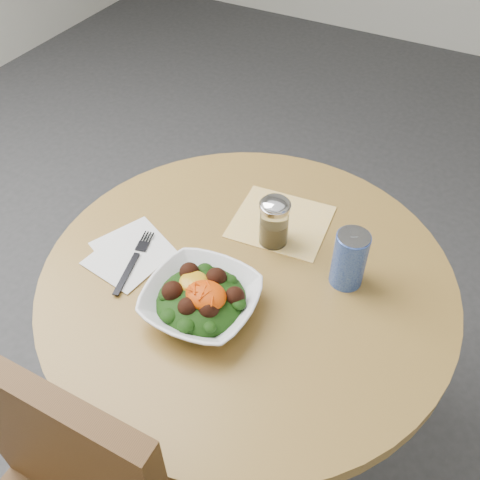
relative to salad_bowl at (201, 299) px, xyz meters
The scene contains 8 objects.
ground 0.79m from the salad_bowl, 73.12° to the left, with size 6.00×6.00×0.00m, color #323235.
table 0.26m from the salad_bowl, 73.12° to the left, with size 0.90×0.90×0.75m.
cloth_napkin 0.32m from the salad_bowl, 84.14° to the left, with size 0.22×0.20×0.00m, color #FCAC0D.
paper_napkins 0.23m from the salad_bowl, 165.41° to the left, with size 0.20×0.22×0.00m.
salad_bowl is the anchor object (origin of this frame).
fork 0.21m from the salad_bowl, 167.80° to the left, with size 0.06×0.19×0.00m.
spice_shaker 0.25m from the salad_bowl, 80.03° to the left, with size 0.07×0.07×0.13m.
beverage_can 0.31m from the salad_bowl, 42.55° to the left, with size 0.07×0.07×0.14m.
Camera 1 is at (0.35, -0.68, 1.62)m, focal length 40.00 mm.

